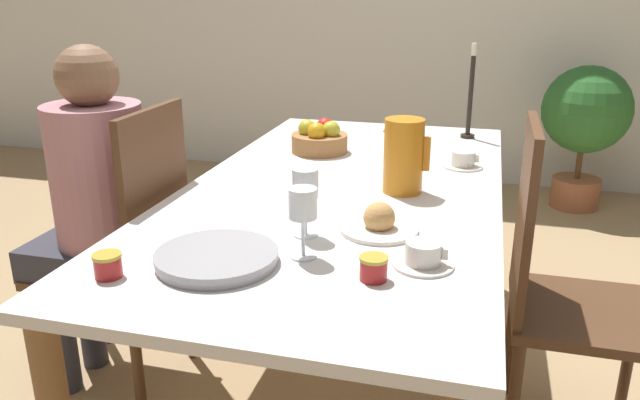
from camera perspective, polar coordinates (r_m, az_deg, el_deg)
ground_plane at (r=2.37m, az=1.95°, el=-15.60°), size 20.00×20.00×0.00m
dining_table at (r=2.07m, az=2.15°, el=-0.85°), size 1.00×1.99×0.72m
chair_person_side at (r=2.18m, az=-16.99°, el=-4.26°), size 0.42×0.42×0.99m
chair_opposite at (r=1.96m, az=21.01°, el=-7.37°), size 0.42×0.42×0.99m
person_seated at (r=2.14m, az=-20.06°, el=0.35°), size 0.39×0.41×1.18m
red_pitcher at (r=1.97m, az=7.65°, el=4.05°), size 0.15×0.12×0.23m
wine_glass_water at (r=1.47m, az=-1.58°, el=-0.64°), size 0.07×0.07×0.17m
wine_glass_juice at (r=1.59m, az=-1.33°, el=1.15°), size 0.07×0.07×0.18m
teacup_near_person at (r=1.48m, az=9.43°, el=-5.07°), size 0.15×0.15×0.06m
teacup_across at (r=2.30m, az=12.94°, el=3.54°), size 0.15×0.15×0.06m
serving_tray at (r=1.49m, az=-9.42°, el=-5.22°), size 0.29×0.29×0.03m
bread_plate at (r=1.66m, az=5.42°, el=-2.11°), size 0.21×0.21×0.08m
jam_jar_amber at (r=1.39m, az=4.92°, el=-6.11°), size 0.07×0.07×0.06m
jam_jar_red at (r=1.48m, az=-18.84°, el=-5.57°), size 0.07×0.07×0.06m
fruit_bowl at (r=2.45m, az=-0.04°, el=5.59°), size 0.22×0.22×0.13m
candlestick_tall at (r=2.74m, az=13.57°, el=8.84°), size 0.06×0.06×0.40m
potted_plant at (r=4.17m, az=23.10°, el=6.90°), size 0.53×0.53×0.89m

